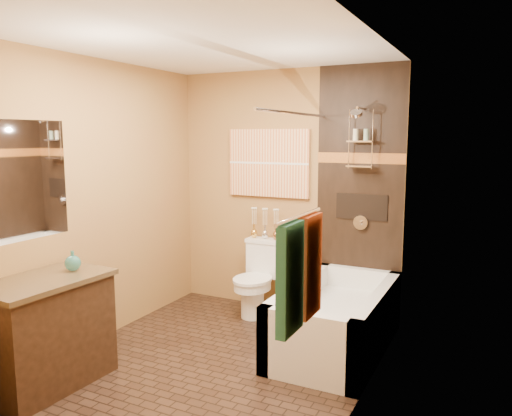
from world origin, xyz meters
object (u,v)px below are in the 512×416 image
Objects in this scene: bathtub at (336,324)px; vanity at (46,332)px; toilet at (258,278)px; sunset_painting at (269,163)px.

vanity is (-1.72, -1.55, 0.19)m from bathtub.
bathtub is 2.33m from vanity.
vanity is at bearing -110.96° from toilet.
toilet is at bearing 154.63° from bathtub.
sunset_painting reaches higher than vanity.
bathtub is 1.11m from toilet.
toilet is at bearing 73.13° from vanity.
toilet reaches higher than bathtub.
toilet is (-0.99, 0.47, 0.16)m from bathtub.
vanity is (-0.74, -2.28, -1.14)m from sunset_painting.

